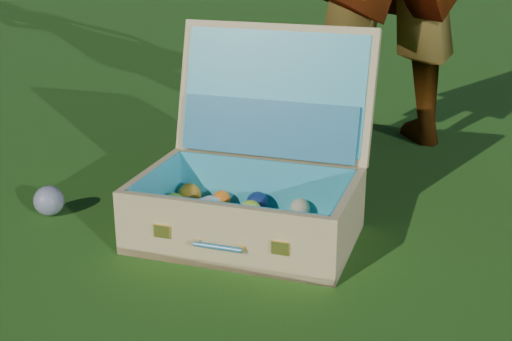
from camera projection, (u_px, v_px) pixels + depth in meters
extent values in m
plane|color=#215114|center=(183.00, 234.00, 1.79)|extent=(60.00, 60.00, 0.00)
sphere|color=#395F96|center=(49.00, 201.00, 1.89)|extent=(0.08, 0.08, 0.08)
cube|color=#DCB876|center=(246.00, 236.00, 1.75)|extent=(0.54, 0.37, 0.02)
cube|color=#DCB876|center=(222.00, 237.00, 1.58)|extent=(0.52, 0.04, 0.16)
cube|color=#DCB876|center=(266.00, 187.00, 1.88)|extent=(0.52, 0.04, 0.16)
cube|color=#DCB876|center=(152.00, 198.00, 1.80)|extent=(0.03, 0.31, 0.16)
cube|color=#DCB876|center=(348.00, 223.00, 1.66)|extent=(0.03, 0.31, 0.16)
cube|color=teal|center=(246.00, 231.00, 1.75)|extent=(0.50, 0.33, 0.01)
cube|color=teal|center=(224.00, 231.00, 1.59)|extent=(0.48, 0.03, 0.14)
cube|color=teal|center=(265.00, 185.00, 1.86)|extent=(0.48, 0.03, 0.14)
cube|color=teal|center=(156.00, 195.00, 1.80)|extent=(0.02, 0.31, 0.14)
cube|color=teal|center=(343.00, 218.00, 1.66)|extent=(0.02, 0.31, 0.14)
cube|color=#DCB876|center=(275.00, 91.00, 1.86)|extent=(0.53, 0.15, 0.34)
cube|color=teal|center=(273.00, 91.00, 1.85)|extent=(0.49, 0.12, 0.30)
cube|color=teal|center=(269.00, 128.00, 1.84)|extent=(0.47, 0.08, 0.14)
cube|color=#F2C659|center=(162.00, 231.00, 1.61)|extent=(0.04, 0.01, 0.03)
cube|color=#F2C659|center=(280.00, 248.00, 1.53)|extent=(0.04, 0.01, 0.03)
cylinder|color=teal|center=(218.00, 247.00, 1.56)|extent=(0.11, 0.02, 0.01)
cube|color=#F2C659|center=(197.00, 243.00, 1.59)|extent=(0.01, 0.02, 0.01)
cube|color=#F2C659|center=(241.00, 249.00, 1.56)|extent=(0.01, 0.02, 0.01)
sphere|color=#AAD834|center=(154.00, 226.00, 1.70)|extent=(0.06, 0.06, 0.06)
sphere|color=#B7220E|center=(188.00, 236.00, 1.67)|extent=(0.04, 0.04, 0.04)
sphere|color=#B47418|center=(227.00, 236.00, 1.64)|extent=(0.06, 0.06, 0.06)
sphere|color=beige|center=(270.00, 238.00, 1.62)|extent=(0.08, 0.08, 0.08)
sphere|color=#AAD834|center=(318.00, 249.00, 1.58)|extent=(0.06, 0.06, 0.06)
sphere|color=orange|center=(167.00, 215.00, 1.77)|extent=(0.05, 0.05, 0.05)
sphere|color=silver|center=(205.00, 215.00, 1.73)|extent=(0.08, 0.08, 0.08)
sphere|color=navy|center=(238.00, 227.00, 1.70)|extent=(0.05, 0.05, 0.05)
sphere|color=orange|center=(285.00, 231.00, 1.68)|extent=(0.05, 0.05, 0.05)
sphere|color=silver|center=(321.00, 237.00, 1.66)|extent=(0.05, 0.05, 0.05)
sphere|color=#AAD834|center=(174.00, 205.00, 1.83)|extent=(0.06, 0.06, 0.06)
sphere|color=silver|center=(210.00, 209.00, 1.79)|extent=(0.07, 0.07, 0.07)
sphere|color=#AAD834|center=(250.00, 212.00, 1.78)|extent=(0.06, 0.06, 0.06)
sphere|color=#B7220E|center=(286.00, 222.00, 1.75)|extent=(0.04, 0.04, 0.04)
sphere|color=#AAD834|center=(325.00, 226.00, 1.71)|extent=(0.05, 0.05, 0.05)
sphere|color=#B47418|center=(190.00, 195.00, 1.89)|extent=(0.06, 0.06, 0.06)
sphere|color=orange|center=(221.00, 199.00, 1.87)|extent=(0.05, 0.05, 0.05)
sphere|color=navy|center=(257.00, 203.00, 1.84)|extent=(0.06, 0.06, 0.06)
sphere|color=beige|center=(300.00, 208.00, 1.81)|extent=(0.05, 0.05, 0.05)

